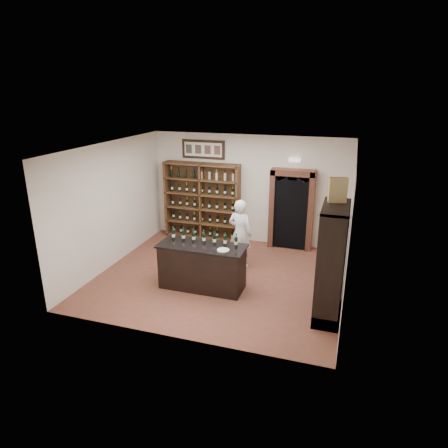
# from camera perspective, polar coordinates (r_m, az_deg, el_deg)

# --- Properties ---
(floor) EXTENTS (5.50, 5.50, 0.00)m
(floor) POSITION_cam_1_polar(r_m,az_deg,el_deg) (9.38, -0.61, -7.54)
(floor) COLOR brown
(floor) RESTS_ON ground
(ceiling) EXTENTS (5.50, 5.50, 0.00)m
(ceiling) POSITION_cam_1_polar(r_m,az_deg,el_deg) (8.48, -0.68, 10.92)
(ceiling) COLOR white
(ceiling) RESTS_ON wall_back
(wall_back) EXTENTS (5.50, 0.04, 3.00)m
(wall_back) POSITION_cam_1_polar(r_m,az_deg,el_deg) (11.13, 3.47, 4.96)
(wall_back) COLOR silver
(wall_back) RESTS_ON ground
(wall_left) EXTENTS (0.04, 5.00, 3.00)m
(wall_left) POSITION_cam_1_polar(r_m,az_deg,el_deg) (10.00, -15.77, 2.65)
(wall_left) COLOR silver
(wall_left) RESTS_ON ground
(wall_right) EXTENTS (0.04, 5.00, 3.00)m
(wall_right) POSITION_cam_1_polar(r_m,az_deg,el_deg) (8.40, 17.45, -0.60)
(wall_right) COLOR silver
(wall_right) RESTS_ON ground
(wine_shelf) EXTENTS (2.20, 0.38, 2.20)m
(wine_shelf) POSITION_cam_1_polar(r_m,az_deg,el_deg) (11.46, -3.10, 3.31)
(wine_shelf) COLOR brown
(wine_shelf) RESTS_ON ground
(framed_picture) EXTENTS (1.25, 0.04, 0.52)m
(framed_picture) POSITION_cam_1_polar(r_m,az_deg,el_deg) (11.28, -2.98, 10.60)
(framed_picture) COLOR black
(framed_picture) RESTS_ON wall_back
(arched_doorway) EXTENTS (1.17, 0.35, 2.17)m
(arched_doorway) POSITION_cam_1_polar(r_m,az_deg,el_deg) (10.82, 9.62, 2.34)
(arched_doorway) COLOR black
(arched_doorway) RESTS_ON ground
(emergency_light) EXTENTS (0.30, 0.10, 0.10)m
(emergency_light) POSITION_cam_1_polar(r_m,az_deg,el_deg) (10.63, 10.07, 9.00)
(emergency_light) COLOR white
(emergency_light) RESTS_ON wall_back
(tasting_counter) EXTENTS (1.88, 0.78, 1.00)m
(tasting_counter) POSITION_cam_1_polar(r_m,az_deg,el_deg) (8.72, -3.13, -6.12)
(tasting_counter) COLOR black
(tasting_counter) RESTS_ON ground
(counter_bottle_0) EXTENTS (0.07, 0.07, 0.30)m
(counter_bottle_0) POSITION_cam_1_polar(r_m,az_deg,el_deg) (8.86, -7.24, -1.52)
(counter_bottle_0) COLOR black
(counter_bottle_0) RESTS_ON tasting_counter
(counter_bottle_1) EXTENTS (0.07, 0.07, 0.30)m
(counter_bottle_1) POSITION_cam_1_polar(r_m,az_deg,el_deg) (8.77, -5.82, -1.69)
(counter_bottle_1) COLOR black
(counter_bottle_1) RESTS_ON tasting_counter
(counter_bottle_2) EXTENTS (0.07, 0.07, 0.30)m
(counter_bottle_2) POSITION_cam_1_polar(r_m,az_deg,el_deg) (8.68, -4.36, -1.87)
(counter_bottle_2) COLOR black
(counter_bottle_2) RESTS_ON tasting_counter
(counter_bottle_3) EXTENTS (0.07, 0.07, 0.30)m
(counter_bottle_3) POSITION_cam_1_polar(r_m,az_deg,el_deg) (8.60, -2.88, -2.05)
(counter_bottle_3) COLOR black
(counter_bottle_3) RESTS_ON tasting_counter
(counter_bottle_4) EXTENTS (0.07, 0.07, 0.30)m
(counter_bottle_4) POSITION_cam_1_polar(r_m,az_deg,el_deg) (8.52, -1.37, -2.23)
(counter_bottle_4) COLOR black
(counter_bottle_4) RESTS_ON tasting_counter
(counter_bottle_5) EXTENTS (0.07, 0.07, 0.30)m
(counter_bottle_5) POSITION_cam_1_polar(r_m,az_deg,el_deg) (8.45, 0.17, -2.41)
(counter_bottle_5) COLOR black
(counter_bottle_5) RESTS_ON tasting_counter
(counter_bottle_6) EXTENTS (0.07, 0.07, 0.30)m
(counter_bottle_6) POSITION_cam_1_polar(r_m,az_deg,el_deg) (8.38, 1.74, -2.59)
(counter_bottle_6) COLOR black
(counter_bottle_6) RESTS_ON tasting_counter
(side_cabinet) EXTENTS (0.48, 1.20, 2.20)m
(side_cabinet) POSITION_cam_1_polar(r_m,az_deg,el_deg) (7.85, 15.10, -7.68)
(side_cabinet) COLOR black
(side_cabinet) RESTS_ON ground
(shopkeeper) EXTENTS (0.69, 0.53, 1.69)m
(shopkeeper) POSITION_cam_1_polar(r_m,az_deg,el_deg) (9.62, 2.32, -1.37)
(shopkeeper) COLOR white
(shopkeeper) RESTS_ON ground
(plate) EXTENTS (0.25, 0.25, 0.02)m
(plate) POSITION_cam_1_polar(r_m,az_deg,el_deg) (8.23, -0.12, -3.74)
(plate) COLOR white
(plate) RESTS_ON tasting_counter
(wine_crate) EXTENTS (0.34, 0.20, 0.46)m
(wine_crate) POSITION_cam_1_polar(r_m,az_deg,el_deg) (7.52, 15.96, 4.69)
(wine_crate) COLOR tan
(wine_crate) RESTS_ON side_cabinet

